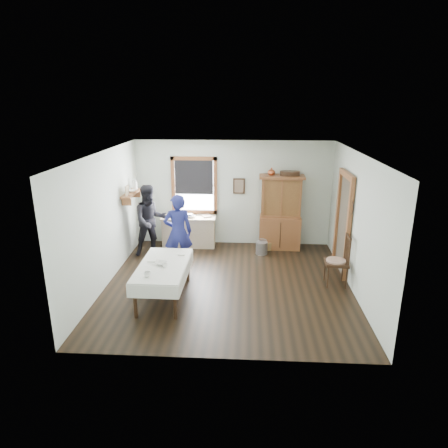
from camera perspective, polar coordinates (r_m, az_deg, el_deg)
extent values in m
cube|color=black|center=(8.39, 0.60, -8.52)|extent=(5.00, 5.00, 0.01)
cube|color=white|center=(7.60, 0.66, 10.01)|extent=(5.00, 5.00, 0.01)
cube|color=silver|center=(10.30, 1.31, 4.40)|extent=(5.00, 0.01, 2.70)
cube|color=silver|center=(5.56, -0.65, -7.37)|extent=(5.00, 0.01, 2.70)
cube|color=silver|center=(8.39, -16.70, 0.57)|extent=(0.01, 5.00, 2.70)
cube|color=silver|center=(8.17, 18.43, -0.04)|extent=(0.01, 5.00, 2.70)
cube|color=white|center=(10.33, -4.26, 5.53)|extent=(1.00, 0.02, 1.30)
cube|color=#965B2E|center=(10.18, -4.37, 9.33)|extent=(1.18, 0.06, 0.09)
cube|color=#965B2E|center=(10.47, -4.19, 1.78)|extent=(1.18, 0.06, 0.09)
cube|color=#965B2E|center=(10.39, -7.27, 5.51)|extent=(0.09, 0.06, 1.48)
cube|color=#965B2E|center=(10.25, -1.24, 5.48)|extent=(0.09, 0.06, 1.48)
cube|color=black|center=(10.24, -4.32, 6.65)|extent=(0.98, 0.03, 0.87)
cube|color=#4D4537|center=(9.03, 16.75, -0.22)|extent=(0.03, 0.90, 2.10)
cube|color=#965B2E|center=(8.55, 17.29, -1.26)|extent=(0.08, 0.12, 2.10)
cube|color=#965B2E|center=(9.50, 15.90, 0.71)|extent=(0.08, 0.12, 2.10)
cube|color=#965B2E|center=(8.77, 17.19, 6.71)|extent=(0.08, 1.14, 0.12)
cube|color=#965B2E|center=(9.67, -13.13, 4.29)|extent=(0.24, 1.00, 0.04)
cube|color=#965B2E|center=(9.32, -13.76, 3.12)|extent=(0.22, 0.03, 0.18)
cube|color=#965B2E|center=(10.07, -12.46, 4.26)|extent=(0.22, 0.03, 0.18)
cube|color=#CBAF8D|center=(9.36, -13.68, 4.64)|extent=(0.03, 0.22, 0.24)
cylinder|color=white|center=(9.97, -12.62, 5.48)|extent=(0.12, 0.12, 0.22)
cube|color=#372413|center=(10.22, 2.16, 5.43)|extent=(0.30, 0.04, 0.40)
torus|color=black|center=(8.34, 17.84, 3.01)|extent=(0.01, 0.27, 0.27)
cube|color=#CBAF8D|center=(10.37, -5.04, -1.06)|extent=(1.40, 0.56, 0.79)
cube|color=#965B2E|center=(10.13, 8.07, 1.63)|extent=(1.12, 0.56, 1.88)
cube|color=white|center=(7.79, -8.60, -8.06)|extent=(0.93, 1.75, 0.70)
cube|color=#372413|center=(8.46, 15.79, -4.99)|extent=(0.53, 0.53, 1.09)
cube|color=#999BA1|center=(9.92, 5.40, -3.41)|extent=(0.38, 0.38, 0.31)
cube|color=#A6874B|center=(10.27, 6.47, -3.02)|extent=(0.42, 0.36, 0.21)
imported|color=navy|center=(8.87, -6.56, -1.60)|extent=(0.66, 0.52, 1.60)
imported|color=black|center=(9.81, -10.42, 0.15)|extent=(0.98, 0.91, 1.61)
imported|color=white|center=(7.17, -10.90, -7.07)|extent=(0.15, 0.15, 0.09)
imported|color=white|center=(7.49, -8.48, -5.84)|extent=(0.10, 0.10, 0.09)
imported|color=white|center=(7.63, -9.01, -5.54)|extent=(0.29, 0.29, 0.06)
imported|color=#796551|center=(10.22, -3.12, 1.12)|extent=(0.26, 0.30, 0.02)
imported|color=white|center=(10.16, -4.65, 1.08)|extent=(0.20, 0.20, 0.06)
imported|color=white|center=(9.71, -13.06, 4.63)|extent=(0.22, 0.22, 0.05)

